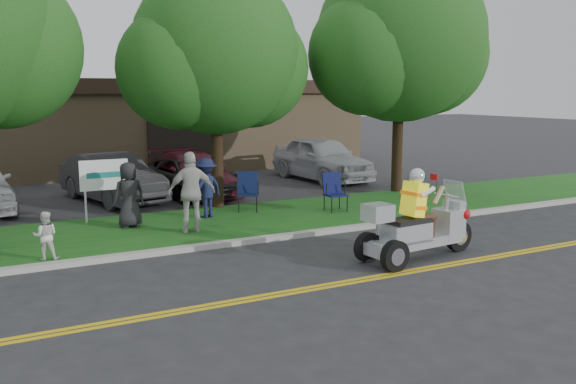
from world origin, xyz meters
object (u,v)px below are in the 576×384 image
parked_car_mid (190,177)px  parked_car_right (194,174)px  lawn_chair_a (248,189)px  parked_car_far_right (322,158)px  spectator_adult_right (192,192)px  trike_scooter (417,228)px  parked_car_left (112,178)px  lawn_chair_b (334,189)px

parked_car_mid → parked_car_right: (0.24, 0.31, 0.07)m
lawn_chair_a → parked_car_far_right: size_ratio=0.22×
spectator_adult_right → trike_scooter: bearing=136.8°
spectator_adult_right → parked_car_right: (2.07, 5.87, -0.38)m
lawn_chair_a → spectator_adult_right: 3.02m
parked_car_mid → parked_car_far_right: size_ratio=0.89×
trike_scooter → parked_car_left: 10.74m
trike_scooter → parked_car_mid: (-1.65, 9.79, -0.05)m
lawn_chair_b → parked_car_mid: (-2.67, 4.87, -0.08)m
lawn_chair_a → parked_car_mid: bearing=121.9°
lawn_chair_b → parked_car_right: size_ratio=0.22×
parked_car_far_right → parked_car_mid: bearing=-171.9°
trike_scooter → lawn_chair_b: size_ratio=2.74×
lawn_chair_b → parked_car_far_right: bearing=65.8°
parked_car_right → parked_car_far_right: size_ratio=0.95×
parked_car_mid → parked_car_right: size_ratio=0.94×
trike_scooter → lawn_chair_a: size_ratio=2.68×
lawn_chair_b → parked_car_far_right: parked_car_far_right is taller
lawn_chair_a → parked_car_right: bearing=117.9°
lawn_chair_a → spectator_adult_right: (-2.33, -1.88, 0.36)m
lawn_chair_b → parked_car_left: 7.21m
lawn_chair_a → parked_car_mid: size_ratio=0.24×
lawn_chair_b → parked_car_right: parked_car_right is taller
spectator_adult_right → parked_car_right: 6.23m
lawn_chair_a → parked_car_far_right: bearing=65.9°
trike_scooter → parked_car_right: size_ratio=0.61×
trike_scooter → parked_car_far_right: bearing=63.9°
lawn_chair_b → parked_car_mid: 5.56m
parked_car_mid → parked_car_far_right: (5.82, 1.06, 0.24)m
parked_car_left → parked_car_far_right: size_ratio=0.91×
parked_car_left → parked_car_far_right: bearing=-7.2°
parked_car_mid → parked_car_right: parked_car_right is taller
parked_car_right → spectator_adult_right: bearing=-111.7°
lawn_chair_a → lawn_chair_b: 2.49m
spectator_adult_right → parked_car_left: size_ratio=0.42×
trike_scooter → parked_car_mid: bearing=94.5°
lawn_chair_a → parked_car_far_right: 7.13m
parked_car_far_right → spectator_adult_right: bearing=-141.3°
parked_car_mid → trike_scooter: bearing=-90.5°
parked_car_far_right → parked_car_right: bearing=-174.5°
lawn_chair_b → parked_car_left: bearing=140.3°
parked_car_right → parked_car_far_right: (5.58, 0.75, 0.16)m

